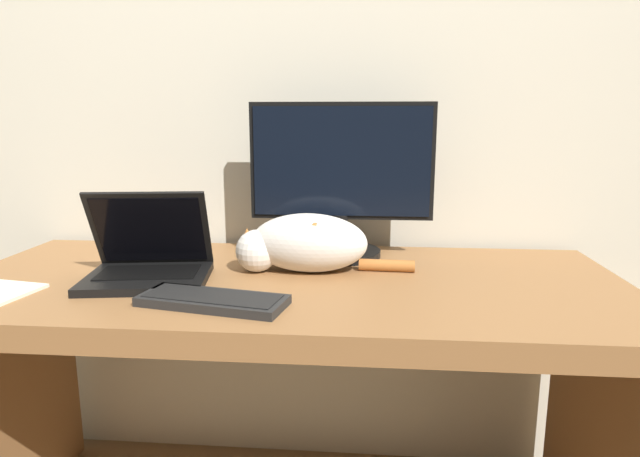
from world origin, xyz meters
TOP-DOWN VIEW (x-y plane):
  - wall_back at (0.00, 0.80)m, footprint 6.40×0.06m
  - desk at (0.00, 0.37)m, footprint 1.71×0.74m
  - monitor at (0.13, 0.61)m, footprint 0.53×0.24m
  - laptop at (-0.35, 0.32)m, footprint 0.33×0.28m
  - external_keyboard at (-0.13, 0.15)m, footprint 0.34×0.18m
  - cat at (0.03, 0.43)m, footprint 0.48×0.17m

SIDE VIEW (x-z plane):
  - desk at x=0.00m, z-range 0.23..1.00m
  - external_keyboard at x=-0.13m, z-range 0.77..0.79m
  - laptop at x=-0.35m, z-range 0.70..0.93m
  - cat at x=0.03m, z-range 0.77..0.93m
  - monitor at x=0.13m, z-range 0.77..1.22m
  - wall_back at x=0.00m, z-range 0.00..2.60m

